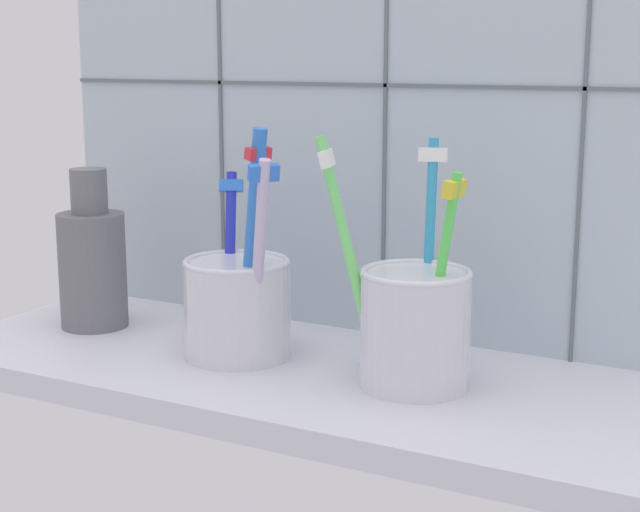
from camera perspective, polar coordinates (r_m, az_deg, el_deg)
counter_slab at (r=74.44cm, az=0.11°, el=-7.39°), size 64.00×22.00×2.00cm
tile_wall_back at (r=81.14cm, az=4.16°, el=9.67°), size 64.00×2.20×45.00cm
toothbrush_cup_left at (r=76.20cm, az=-4.91°, el=-2.72°), size 9.97×9.80×18.14cm
toothbrush_cup_right at (r=69.48cm, az=5.44°, el=-3.93°), size 10.87×9.60×17.87cm
ceramic_vase at (r=86.62cm, az=-13.14°, el=-0.36°), size 5.79×5.79×13.81cm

